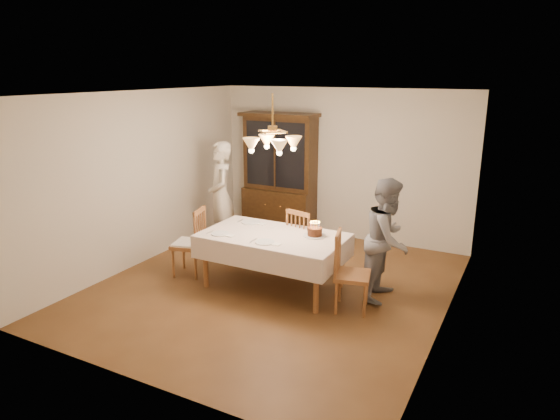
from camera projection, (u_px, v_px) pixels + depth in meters
The scene contains 14 objects.
ground at pixel (273, 287), 6.86m from camera, with size 5.00×5.00×0.00m, color #513117.
room_shell at pixel (273, 174), 6.43m from camera, with size 5.00×5.00×5.00m.
dining_table at pixel (273, 240), 6.68m from camera, with size 1.90×1.10×0.76m.
china_hutch at pixel (280, 176), 8.99m from camera, with size 1.38×0.54×2.16m.
chair_far_side at pixel (305, 246), 7.17m from camera, with size 0.52×0.51×1.00m.
chair_left_end at pixel (189, 245), 7.18m from camera, with size 0.52×0.53×1.00m.
chair_right_end at pixel (351, 276), 6.10m from camera, with size 0.51×0.53×1.00m.
elderly_woman at pixel (221, 196), 8.13m from camera, with size 0.65×0.43×1.79m, color beige.
adult_in_grey at pixel (388, 239), 6.36m from camera, with size 0.77×0.60×1.59m, color slate.
birthday_cake at pixel (315, 232), 6.58m from camera, with size 0.30×0.30×0.20m.
place_setting_near_left at pixel (221, 234), 6.66m from camera, with size 0.39×0.24×0.02m.
place_setting_near_right at pixel (266, 242), 6.34m from camera, with size 0.40×0.25×0.02m.
place_setting_far_left at pixel (252, 222), 7.17m from camera, with size 0.42×0.27×0.02m.
chandelier at pixel (273, 144), 6.33m from camera, with size 0.62×0.62×0.73m.
Camera 1 is at (3.01, -5.56, 2.87)m, focal length 32.00 mm.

